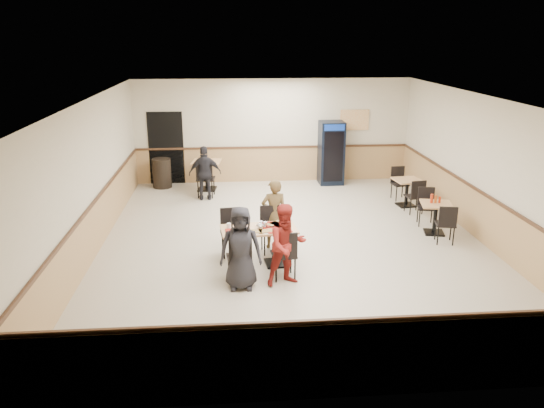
{
  "coord_description": "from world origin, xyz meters",
  "views": [
    {
      "loc": [
        -1.29,
        -10.3,
        4.18
      ],
      "look_at": [
        -0.48,
        -0.5,
        1.03
      ],
      "focal_mm": 35.0,
      "sensor_mm": 36.0,
      "label": 1
    }
  ],
  "objects": [
    {
      "name": "side_table_far",
      "position": [
        3.19,
        2.29,
        0.46
      ],
      "size": [
        0.73,
        0.73,
        0.7
      ],
      "rotation": [
        0.0,
        0.0,
        0.13
      ],
      "color": "black",
      "rests_on": "ground"
    },
    {
      "name": "lone_diner",
      "position": [
        -1.93,
        3.27,
        0.72
      ],
      "size": [
        0.87,
        0.41,
        1.44
      ],
      "primitive_type": "imported",
      "rotation": [
        0.0,
        0.0,
        3.22
      ],
      "color": "black",
      "rests_on": "ground"
    },
    {
      "name": "main_table",
      "position": [
        -0.77,
        -1.07,
        0.5
      ],
      "size": [
        1.46,
        0.84,
        0.75
      ],
      "rotation": [
        0.0,
        0.0,
        0.1
      ],
      "color": "black",
      "rests_on": "ground"
    },
    {
      "name": "side_table_near",
      "position": [
        3.18,
        0.31,
        0.46
      ],
      "size": [
        0.76,
        0.76,
        0.69
      ],
      "rotation": [
        0.0,
        0.0,
        -0.21
      ],
      "color": "black",
      "rests_on": "ground"
    },
    {
      "name": "side_table_near_chair_north",
      "position": [
        3.18,
        0.86,
        0.44
      ],
      "size": [
        0.48,
        0.48,
        0.87
      ],
      "primitive_type": null,
      "rotation": [
        0.0,
        0.0,
        -0.21
      ],
      "color": "black",
      "rests_on": "ground"
    },
    {
      "name": "pepsi_cooler",
      "position": [
        1.67,
        4.59,
        0.91
      ],
      "size": [
        0.7,
        0.71,
        1.82
      ],
      "rotation": [
        0.0,
        0.0,
        0.01
      ],
      "color": "black",
      "rests_on": "ground"
    },
    {
      "name": "back_table_chair_lone",
      "position": [
        -1.93,
        3.54,
        0.52
      ],
      "size": [
        0.54,
        0.54,
        1.04
      ],
      "primitive_type": null,
      "rotation": [
        0.0,
        0.0,
        3.03
      ],
      "color": "black",
      "rests_on": "ground"
    },
    {
      "name": "condiment_caddy",
      "position": [
        3.14,
        0.36,
        0.78
      ],
      "size": [
        0.23,
        0.06,
        0.2
      ],
      "color": "red",
      "rests_on": "side_table_near"
    },
    {
      "name": "side_table_far_chair_south",
      "position": [
        3.19,
        1.73,
        0.44
      ],
      "size": [
        0.46,
        0.46,
        0.88
      ],
      "primitive_type": null,
      "rotation": [
        0.0,
        0.0,
        3.27
      ],
      "color": "black",
      "rests_on": "ground"
    },
    {
      "name": "side_table_far_chair_north",
      "position": [
        3.19,
        2.85,
        0.44
      ],
      "size": [
        0.46,
        0.46,
        0.88
      ],
      "primitive_type": null,
      "rotation": [
        0.0,
        0.0,
        0.13
      ],
      "color": "black",
      "rests_on": "ground"
    },
    {
      "name": "trash_bin",
      "position": [
        -3.21,
        4.55,
        0.42
      ],
      "size": [
        0.53,
        0.53,
        0.84
      ],
      "primitive_type": "cylinder",
      "color": "black",
      "rests_on": "ground"
    },
    {
      "name": "room_shell",
      "position": [
        1.78,
        2.55,
        0.58
      ],
      "size": [
        10.0,
        10.0,
        10.0
      ],
      "color": "silver",
      "rests_on": "ground"
    },
    {
      "name": "ground",
      "position": [
        0.0,
        0.0,
        0.0
      ],
      "size": [
        10.0,
        10.0,
        0.0
      ],
      "primitive_type": "plane",
      "color": "beige",
      "rests_on": "ground"
    },
    {
      "name": "side_table_near_chair_south",
      "position": [
        3.18,
        -0.24,
        0.44
      ],
      "size": [
        0.48,
        0.48,
        0.87
      ],
      "primitive_type": null,
      "rotation": [
        0.0,
        0.0,
        2.93
      ],
      "color": "black",
      "rests_on": "ground"
    },
    {
      "name": "diner_woman_left",
      "position": [
        -1.13,
        -1.96,
        0.73
      ],
      "size": [
        0.73,
        0.48,
        1.46
      ],
      "primitive_type": "imported",
      "rotation": [
        0.0,
        0.0,
        -0.03
      ],
      "color": "black",
      "rests_on": "ground"
    },
    {
      "name": "back_table",
      "position": [
        -1.93,
        4.2,
        0.55
      ],
      "size": [
        0.85,
        0.85,
        0.82
      ],
      "rotation": [
        0.0,
        0.0,
        -0.11
      ],
      "color": "black",
      "rests_on": "ground"
    },
    {
      "name": "diner_man_opposite",
      "position": [
        -0.41,
        -0.18,
        0.72
      ],
      "size": [
        0.56,
        0.39,
        1.44
      ],
      "primitive_type": "imported",
      "rotation": [
        0.0,
        0.0,
        3.23
      ],
      "color": "brown",
      "rests_on": "ground"
    },
    {
      "name": "diner_woman_right",
      "position": [
        -0.34,
        -1.88,
        0.73
      ],
      "size": [
        0.85,
        0.74,
        1.46
      ],
      "primitive_type": "imported",
      "rotation": [
        0.0,
        0.0,
        0.31
      ],
      "color": "maroon",
      "rests_on": "ground"
    },
    {
      "name": "main_chairs",
      "position": [
        -0.82,
        -1.08,
        0.47
      ],
      "size": [
        1.4,
        1.75,
        0.95
      ],
      "rotation": [
        0.0,
        0.0,
        0.1
      ],
      "color": "black",
      "rests_on": "ground"
    },
    {
      "name": "tabletop_clutter",
      "position": [
        -0.74,
        -1.12,
        0.77
      ],
      "size": [
        1.23,
        0.73,
        0.12
      ],
      "rotation": [
        0.0,
        0.0,
        0.1
      ],
      "color": "#AB130B",
      "rests_on": "main_table"
    }
  ]
}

